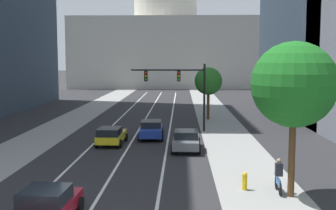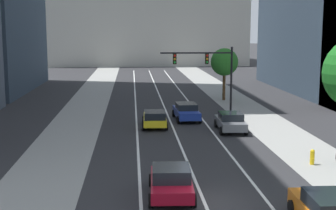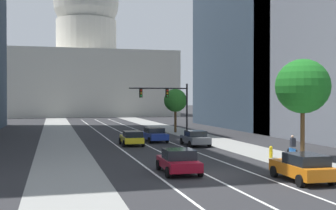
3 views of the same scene
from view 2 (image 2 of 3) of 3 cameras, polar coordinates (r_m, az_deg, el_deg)
name	(u,v)px [view 2 (image 2 of 3)]	position (r m, az deg, el deg)	size (l,w,h in m)	color
ground_plane	(157,91)	(61.19, -1.27, 1.73)	(400.00, 400.00, 0.00)	#2B2B2D
sidewalk_left	(92,97)	(56.35, -9.09, 0.99)	(4.35, 130.00, 0.01)	gray
sidewalk_right	(226,95)	(57.25, 6.95, 1.16)	(4.35, 130.00, 0.01)	gray
lane_stripe_left	(136,110)	(46.27, -3.85, -0.65)	(0.16, 90.00, 0.01)	white
lane_stripe_center	(166,110)	(46.38, -0.29, -0.61)	(0.16, 90.00, 0.01)	white
lane_stripe_right	(195,110)	(46.67, 3.24, -0.56)	(0.16, 90.00, 0.01)	white
capitol_building	(145,6)	(113.79, -2.75, 11.67)	(43.14, 28.49, 39.36)	beige
car_blue	(186,111)	(41.35, 2.20, -0.75)	(2.19, 4.67, 1.46)	#1E389E
car_yellow	(155,118)	(38.16, -1.60, -1.59)	(2.08, 4.21, 1.42)	yellow
car_gray	(230,121)	(37.16, 7.46, -1.96)	(2.17, 4.35, 1.45)	slate
car_crimson	(171,181)	(22.65, 0.37, -9.07)	(2.26, 4.28, 1.46)	maroon
traffic_signal_mast	(209,66)	(44.69, 4.89, 4.62)	(6.77, 0.39, 6.16)	black
fire_hydrant	(312,157)	(29.09, 16.82, -5.93)	(0.26, 0.35, 0.91)	yellow
street_tree_near_right	(224,62)	(52.96, 6.74, 5.09)	(3.02, 3.02, 5.73)	#51381E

